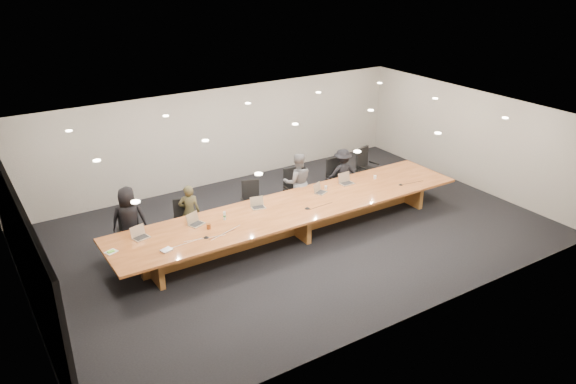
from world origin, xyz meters
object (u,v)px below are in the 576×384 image
Objects in this scene: chair_far_left at (130,231)px; laptop_d at (321,188)px; chair_far_right at (368,168)px; person_c at (298,182)px; chair_mid_right at (295,189)px; av_box at (167,250)px; chair_left at (184,220)px; chair_mid_left at (253,201)px; chair_right at (338,178)px; person_d at (342,173)px; mic_center at (307,208)px; laptop_c at (258,203)px; person_b at (189,212)px; paper_cup_far at (375,177)px; amber_mug at (209,226)px; paper_cup_near at (326,187)px; water_bottle at (224,216)px; person_a at (129,220)px; conference_table at (295,214)px; laptop_b at (196,219)px; laptop_e at (347,179)px; laptop_a at (141,233)px; mic_left at (206,237)px; mic_right at (401,185)px.

laptop_d is at bearing 2.12° from chair_far_left.
chair_far_right is 2.59m from person_c.
av_box is (-4.22, -1.68, 0.21)m from chair_mid_right.
chair_mid_left is (1.87, 0.02, 0.03)m from chair_left.
chair_mid_right is 0.94× the size of chair_far_right.
chair_right is 0.20m from person_d.
laptop_c is at bearing 145.48° from mic_center.
chair_mid_left is 0.90× the size of chair_far_right.
chair_mid_right is 3.04m from person_b.
person_b is at bearing 169.91° from paper_cup_far.
paper_cup_far is (4.99, 0.28, -0.01)m from amber_mug.
paper_cup_near is at bearing 2.96° from laptop_d.
chair_mid_right is 5.78× the size of water_bottle.
amber_mug is at bearing 172.80° from mic_center.
person_b reaches higher than chair_mid_left.
person_b reaches higher than amber_mug.
person_a is 7.00× the size of av_box.
conference_table is 3.66m from chair_far_right.
laptop_b is 4.28m from laptop_e.
laptop_d is (4.61, -0.08, -0.01)m from laptop_a.
water_bottle is at bearing 137.36° from person_b.
amber_mug is at bearing -129.84° from chair_mid_left.
laptop_c is 1.03× the size of laptop_d.
chair_far_right is 0.75× the size of person_a.
chair_mid_left is at bearing -0.13° from laptop_a.
chair_mid_right is 1.70m from mic_center.
chair_mid_right is at bearing 18.37° from chair_left.
chair_right reaches higher than mic_center.
paper_cup_far is 5.25m from mic_left.
chair_mid_right is 1.01× the size of chair_right.
person_c reaches higher than chair_mid_left.
chair_far_right is (3.40, 1.34, 0.07)m from conference_table.
person_d reaches higher than av_box.
person_d reaches higher than conference_table.
av_box is 0.92m from mic_left.
laptop_d is at bearing 10.49° from mic_left.
laptop_e is at bearing 9.84° from mic_left.
chair_left is at bearing 163.67° from mic_right.
person_a is 1.01× the size of person_c.
person_b reaches higher than mic_right.
paper_cup_near is at bearing -138.93° from chair_right.
av_box is at bearing -164.39° from laptop_b.
laptop_a reaches higher than mic_left.
chair_mid_left is 11.55× the size of paper_cup_far.
person_c is at bearing -158.96° from person_b.
laptop_b is at bearing 26.31° from person_d.
mic_left is at bearing 179.39° from mic_right.
laptop_e reaches higher than laptop_c.
chair_right is 4.99m from mic_left.
laptop_e is at bearing -169.14° from person_a.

